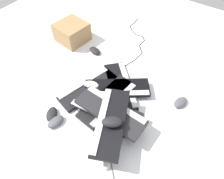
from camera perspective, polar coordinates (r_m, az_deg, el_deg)
name	(u,v)px	position (r m, az deg, el deg)	size (l,w,h in m)	color
ground_plane	(108,99)	(1.37, -1.01, -2.64)	(3.20, 3.20, 0.00)	white
keyboard_0	(120,86)	(1.42, 2.38, 1.09)	(0.41, 0.42, 0.03)	black
keyboard_1	(89,88)	(1.42, -6.72, 0.45)	(0.46, 0.25, 0.03)	black
keyboard_2	(115,107)	(1.31, 0.97, -4.95)	(0.39, 0.44, 0.03)	black
keyboard_3	(117,88)	(1.37, 1.53, 0.32)	(0.38, 0.44, 0.03)	black
keyboard_4	(108,100)	(1.30, -1.12, -3.12)	(0.45, 0.19, 0.03)	black
keyboard_5	(106,110)	(1.23, -1.76, -5.77)	(0.20, 0.45, 0.03)	black
keyboard_6	(110,111)	(1.19, -0.43, -6.23)	(0.17, 0.45, 0.03)	#232326
keyboard_7	(111,121)	(1.12, -0.37, -9.10)	(0.46, 0.32, 0.03)	black
mouse_0	(105,159)	(1.15, -2.10, -19.34)	(0.11, 0.07, 0.04)	silver
mouse_1	(56,122)	(1.29, -15.79, -8.85)	(0.11, 0.07, 0.04)	#4C4C51
mouse_2	(95,51)	(1.68, -4.90, 11.00)	(0.11, 0.07, 0.04)	black
mouse_3	(91,85)	(1.38, -6.03, 1.25)	(0.11, 0.07, 0.04)	silver
mouse_4	(52,114)	(1.33, -16.82, -6.77)	(0.11, 0.07, 0.04)	black
mouse_5	(112,122)	(1.07, 0.00, -9.26)	(0.11, 0.07, 0.04)	black
mouse_6	(181,102)	(1.40, 19.00, -3.49)	(0.11, 0.07, 0.04)	#4C4C51
cable_0	(137,40)	(1.83, 7.04, 13.92)	(0.65, 0.29, 0.01)	black
cable_1	(106,149)	(1.19, -1.69, -16.65)	(0.26, 0.80, 0.01)	#59595B
cardboard_box	(72,32)	(1.81, -11.38, 15.75)	(0.24, 0.24, 0.16)	#9E774C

